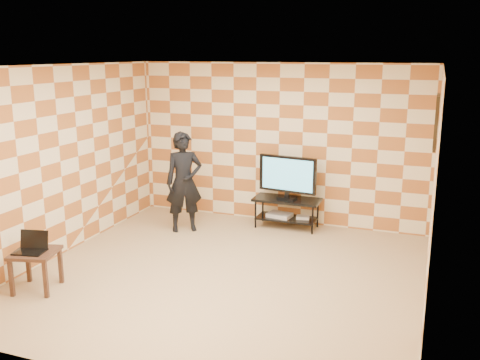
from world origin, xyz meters
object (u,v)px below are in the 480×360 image
at_px(tv, 287,175).
at_px(person, 184,182).
at_px(tv_stand, 287,206).
at_px(side_table, 35,258).

bearing_deg(tv, person, -155.16).
height_order(tv_stand, side_table, same).
bearing_deg(side_table, tv_stand, 56.49).
bearing_deg(tv, side_table, -123.54).
xyz_separation_m(tv_stand, tv, (0.00, -0.00, 0.53)).
xyz_separation_m(side_table, person, (0.71, 2.68, 0.40)).
relative_size(tv_stand, tv, 1.11).
xyz_separation_m(tv, side_table, (-2.25, -3.39, -0.49)).
bearing_deg(tv_stand, person, -155.06).
height_order(tv_stand, tv, tv).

